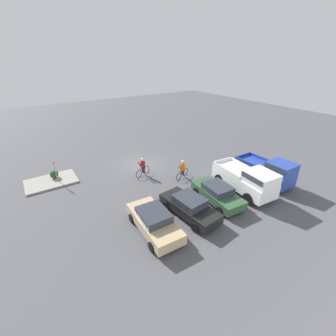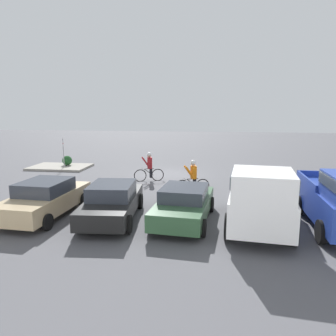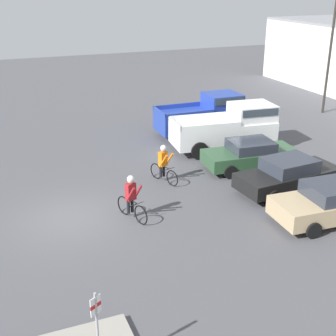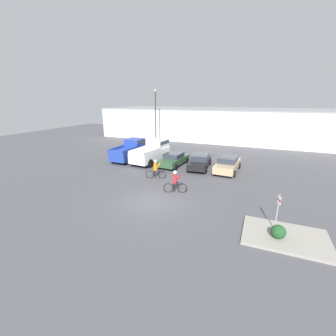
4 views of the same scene
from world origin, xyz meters
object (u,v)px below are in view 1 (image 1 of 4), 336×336
(pickup_truck_0, at_px, (268,170))
(fire_lane_sign, at_px, (55,169))
(cyclist_1, at_px, (182,169))
(pickup_truck_1, at_px, (247,179))
(sedan_1, at_px, (189,206))
(sedan_0, at_px, (217,193))
(cyclist_0, at_px, (143,167))
(shrub, at_px, (54,174))
(sedan_2, at_px, (154,221))

(pickup_truck_0, xyz_separation_m, fire_lane_sign, (15.13, -10.09, 0.17))
(pickup_truck_0, relative_size, cyclist_1, 2.81)
(pickup_truck_1, relative_size, fire_lane_sign, 2.51)
(cyclist_1, bearing_deg, fire_lane_sign, -29.12)
(sedan_1, bearing_deg, sedan_0, -176.76)
(sedan_0, height_order, cyclist_0, cyclist_0)
(pickup_truck_1, distance_m, cyclist_0, 9.06)
(fire_lane_sign, bearing_deg, pickup_truck_1, 140.40)
(pickup_truck_0, height_order, shrub, pickup_truck_0)
(sedan_0, xyz_separation_m, fire_lane_sign, (9.53, -9.71, 0.64))
(cyclist_0, height_order, cyclist_1, cyclist_0)
(sedan_0, distance_m, fire_lane_sign, 13.62)
(pickup_truck_0, xyz_separation_m, sedan_0, (5.59, -0.38, -0.47))
(sedan_1, relative_size, cyclist_1, 2.69)
(pickup_truck_1, distance_m, fire_lane_sign, 15.95)
(cyclist_0, bearing_deg, cyclist_1, 139.39)
(sedan_2, relative_size, cyclist_0, 2.63)
(cyclist_0, bearing_deg, shrub, -28.22)
(sedan_2, relative_size, shrub, 6.61)
(pickup_truck_0, height_order, cyclist_1, pickup_truck_0)
(cyclist_0, relative_size, fire_lane_sign, 0.81)
(cyclist_1, distance_m, fire_lane_sign, 10.96)
(sedan_0, height_order, fire_lane_sign, fire_lane_sign)
(pickup_truck_0, height_order, sedan_1, pickup_truck_0)
(pickup_truck_0, height_order, sedan_0, pickup_truck_0)
(cyclist_0, bearing_deg, sedan_1, 89.37)
(pickup_truck_1, bearing_deg, cyclist_1, -60.63)
(pickup_truck_1, distance_m, sedan_0, 2.84)
(cyclist_1, bearing_deg, pickup_truck_1, 119.37)
(sedan_0, bearing_deg, pickup_truck_1, 170.62)
(pickup_truck_1, relative_size, shrub, 7.83)
(sedan_1, distance_m, cyclist_0, 6.91)
(pickup_truck_0, bearing_deg, pickup_truck_1, 1.62)
(sedan_1, xyz_separation_m, sedan_2, (2.80, -0.02, 0.00))
(pickup_truck_1, relative_size, sedan_0, 1.22)
(cyclist_1, distance_m, shrub, 11.44)
(sedan_0, xyz_separation_m, cyclist_0, (2.72, -6.75, 0.20))
(sedan_2, distance_m, fire_lane_sign, 10.62)
(pickup_truck_1, xyz_separation_m, sedan_0, (2.76, -0.46, -0.53))
(sedan_0, xyz_separation_m, cyclist_1, (-0.04, -4.38, 0.19))
(pickup_truck_1, height_order, fire_lane_sign, pickup_truck_1)
(cyclist_0, relative_size, cyclist_1, 1.02)
(pickup_truck_0, height_order, sedan_2, pickup_truck_0)
(pickup_truck_0, distance_m, sedan_1, 8.41)
(sedan_0, height_order, shrub, sedan_0)
(pickup_truck_1, bearing_deg, sedan_0, -9.38)
(sedan_0, distance_m, sedan_1, 2.80)
(cyclist_0, height_order, fire_lane_sign, fire_lane_sign)
(cyclist_0, distance_m, shrub, 7.87)
(sedan_1, relative_size, fire_lane_sign, 2.13)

